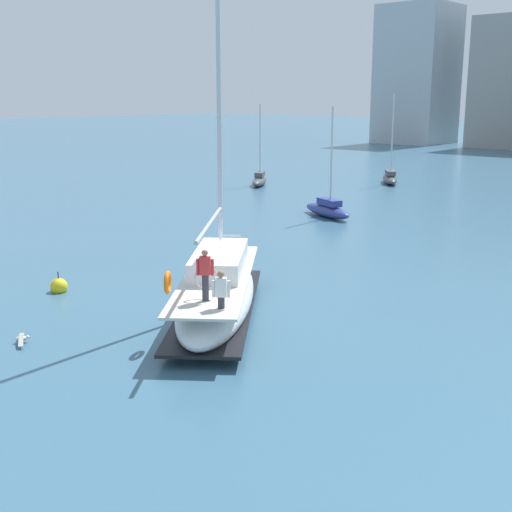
# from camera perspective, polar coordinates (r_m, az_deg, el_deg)

# --- Properties ---
(ground_plane) EXTENTS (400.00, 400.00, 0.00)m
(ground_plane) POSITION_cam_1_polar(r_m,az_deg,el_deg) (24.21, -3.90, -4.40)
(ground_plane) COLOR #38607A
(main_sailboat) EXTENTS (7.80, 9.04, 13.36)m
(main_sailboat) POSITION_cam_1_polar(r_m,az_deg,el_deg) (23.01, -3.30, -2.98)
(main_sailboat) COLOR silver
(main_sailboat) RESTS_ON ground
(moored_sloop_near) EXTENTS (3.72, 4.38, 7.65)m
(moored_sloop_near) POSITION_cam_1_polar(r_m,az_deg,el_deg) (59.72, 11.35, 6.59)
(moored_sloop_near) COLOR #4C4C51
(moored_sloop_near) RESTS_ON ground
(moored_catamaran) EXTENTS (4.79, 2.81, 6.84)m
(moored_catamaran) POSITION_cam_1_polar(r_m,az_deg,el_deg) (42.40, 6.11, 4.03)
(moored_catamaran) COLOR navy
(moored_catamaran) RESTS_ON ground
(moored_cutter_left) EXTENTS (3.32, 4.30, 6.81)m
(moored_cutter_left) POSITION_cam_1_polar(r_m,az_deg,el_deg) (57.38, 0.30, 6.55)
(moored_cutter_left) COLOR #4C4C51
(moored_cutter_left) RESTS_ON ground
(seagull) EXTENTS (1.12, 0.76, 0.18)m
(seagull) POSITION_cam_1_polar(r_m,az_deg,el_deg) (21.98, -19.34, -6.63)
(seagull) COLOR silver
(seagull) RESTS_ON ground
(mooring_buoy) EXTENTS (0.67, 0.67, 0.94)m
(mooring_buoy) POSITION_cam_1_polar(r_m,az_deg,el_deg) (27.12, -16.46, -2.52)
(mooring_buoy) COLOR yellow
(mooring_buoy) RESTS_ON ground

